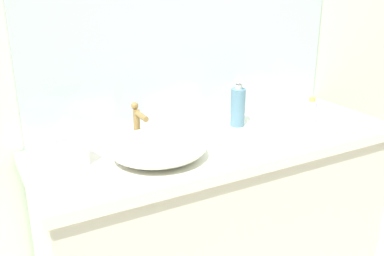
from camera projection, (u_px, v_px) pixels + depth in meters
bathroom_wall_rear at (193, 28)px, 1.84m from camera, size 6.00×0.06×2.60m
vanity_counter at (221, 237)px, 1.88m from camera, size 1.48×0.51×0.90m
wall_mirror_panel at (192, 1)px, 1.76m from camera, size 1.40×0.01×1.02m
sink_basin at (158, 147)px, 1.53m from camera, size 0.34×0.32×0.09m
faucet at (138, 120)px, 1.67m from camera, size 0.03×0.12×0.15m
soap_dispenser at (238, 105)px, 1.84m from camera, size 0.06×0.06×0.21m
lotion_bottle at (311, 112)px, 1.89m from camera, size 0.05×0.05×0.12m
tissue_box at (63, 146)px, 1.47m from camera, size 0.15×0.15×0.16m
candle_jar at (288, 125)px, 1.83m from camera, size 0.06×0.06×0.04m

